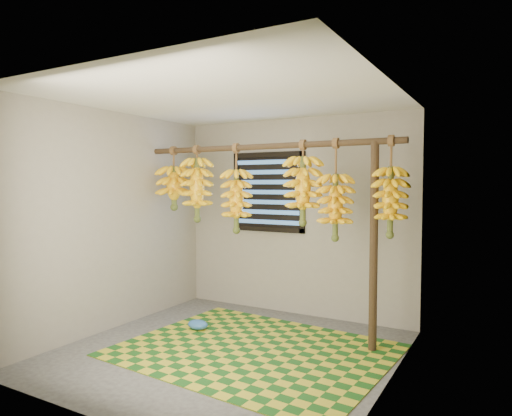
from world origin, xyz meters
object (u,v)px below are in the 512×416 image
Objects in this scene: plastic_bag at (198,325)px; banana_bunch_a at (174,188)px; banana_bunch_c at (236,201)px; banana_bunch_e at (335,207)px; support_post at (374,247)px; banana_bunch_d at (303,191)px; woven_mat at (254,350)px; banana_bunch_b at (197,190)px; banana_bunch_f at (390,202)px.

banana_bunch_a is at bearing 150.98° from plastic_bag.
banana_bunch_c and banana_bunch_e have the same top height.
banana_bunch_a is (-2.42, 0.00, 0.56)m from support_post.
banana_bunch_d is at bearing 180.00° from support_post.
plastic_bag reaches higher than woven_mat.
banana_bunch_e is at bearing 0.00° from banana_bunch_c.
plastic_bag is at bearing -167.34° from banana_bunch_e.
banana_bunch_a is 0.35m from banana_bunch_b.
banana_bunch_c is 0.98× the size of banana_bunch_e.
banana_bunch_a is 0.76× the size of banana_bunch_c.
plastic_bag is at bearing -170.67° from banana_bunch_f.
banana_bunch_c is at bearing -180.00° from banana_bunch_e.
banana_bunch_b is (-1.09, 0.56, 1.53)m from woven_mat.
banana_bunch_f is (2.23, 0.00, -0.10)m from banana_bunch_b.
woven_mat is at bearing -150.66° from support_post.
support_post is 0.46m from banana_bunch_f.
banana_bunch_d is (0.26, 0.56, 1.53)m from woven_mat.
banana_bunch_b is at bearing 152.86° from woven_mat.
banana_bunch_f is at bearing 0.00° from banana_bunch_c.
banana_bunch_b is at bearing 180.00° from banana_bunch_d.
plastic_bag is 0.26× the size of banana_bunch_f.
woven_mat is at bearing -137.45° from banana_bunch_e.
banana_bunch_b is 0.93× the size of banana_bunch_f.
banana_bunch_b reaches higher than plastic_bag.
banana_bunch_f is (0.88, 0.00, -0.10)m from banana_bunch_d.
support_post is at bearing 0.00° from banana_bunch_d.
banana_bunch_a is 1.69m from banana_bunch_d.
banana_bunch_d is 0.89m from banana_bunch_f.
support_post is at bearing 0.00° from banana_bunch_b.
banana_bunch_a is 0.74× the size of banana_bunch_e.
woven_mat is at bearing -21.25° from banana_bunch_a.
plastic_bag is 1.53m from banana_bunch_b.
plastic_bag is at bearing -132.45° from banana_bunch_c.
plastic_bag is at bearing -163.50° from banana_bunch_d.
banana_bunch_b is (-2.08, 0.00, 0.54)m from support_post.
support_post is at bearing 180.00° from banana_bunch_f.
woven_mat is 9.88× the size of plastic_bag.
support_post is 2.68× the size of banana_bunch_a.
banana_bunch_a is 2.05m from banana_bunch_e.
support_post is 2.14m from banana_bunch_b.
banana_bunch_e reaches higher than woven_mat.
plastic_bag is 1.64m from banana_bunch_a.
woven_mat is at bearing -27.14° from banana_bunch_b.
banana_bunch_b is at bearing 180.00° from support_post.
banana_bunch_c reaches higher than support_post.
banana_bunch_e is (1.69, 0.00, -0.16)m from banana_bunch_b.
banana_bunch_e is (1.15, 0.00, -0.04)m from banana_bunch_c.
banana_bunch_f reaches higher than support_post.
banana_bunch_c is 1.69m from banana_bunch_f.
support_post is at bearing 0.00° from banana_bunch_a.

